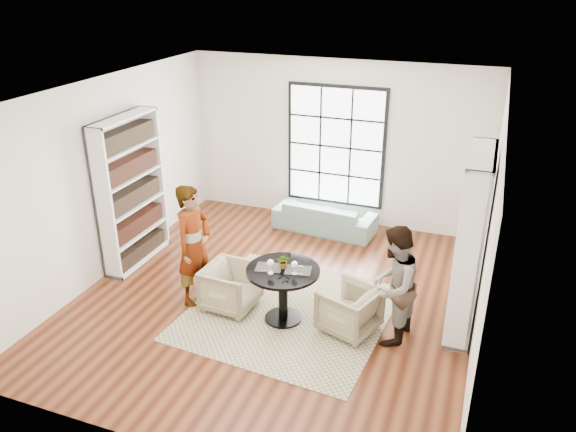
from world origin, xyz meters
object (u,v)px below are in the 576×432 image
at_px(wine_glass_left, 270,264).
at_px(flower_centerpiece, 284,261).
at_px(wine_glass_right, 294,265).
at_px(pedestal_table, 283,284).
at_px(person_left, 194,245).
at_px(person_right, 393,286).
at_px(sofa, 325,217).
at_px(armchair_left, 231,287).
at_px(armchair_right, 349,309).

distance_m(wine_glass_left, flower_centerpiece, 0.23).
distance_m(wine_glass_right, flower_centerpiece, 0.22).
height_order(pedestal_table, person_left, person_left).
bearing_deg(flower_centerpiece, pedestal_table, -78.17).
height_order(person_left, person_right, person_left).
relative_size(sofa, flower_centerpiece, 9.37).
relative_size(armchair_left, person_right, 0.45).
height_order(sofa, person_left, person_left).
bearing_deg(person_left, person_right, -80.74).
xyz_separation_m(armchair_left, flower_centerpiece, (0.79, 0.01, 0.56)).
height_order(person_right, flower_centerpiece, person_right).
bearing_deg(armchair_right, flower_centerpiece, -68.69).
xyz_separation_m(pedestal_table, sofa, (-0.31, 2.94, -0.30)).
bearing_deg(pedestal_table, armchair_right, 5.28).
bearing_deg(person_right, pedestal_table, -78.31).
height_order(armchair_left, person_right, person_right).
relative_size(sofa, wine_glass_left, 9.04).
bearing_deg(person_left, wine_glass_right, -85.29).
relative_size(pedestal_table, person_right, 0.62).
relative_size(armchair_left, armchair_right, 1.03).
bearing_deg(sofa, pedestal_table, 101.39).
height_order(armchair_right, person_right, person_right).
distance_m(pedestal_table, sofa, 2.97).
bearing_deg(pedestal_table, flower_centerpiece, 101.83).
bearing_deg(person_right, sofa, -140.02).
distance_m(sofa, armchair_left, 2.94).
bearing_deg(armchair_right, wine_glass_left, -57.79).
xyz_separation_m(armchair_right, flower_centerpiece, (-0.90, -0.04, 0.57)).
bearing_deg(armchair_left, person_right, -85.20).
bearing_deg(armchair_left, pedestal_table, -89.02).
bearing_deg(person_right, wine_glass_left, -73.00).
relative_size(pedestal_table, wine_glass_right, 5.22).
distance_m(armchair_left, person_right, 2.29).
xyz_separation_m(armchair_left, person_left, (-0.55, 0.00, 0.56)).
relative_size(armchair_left, wine_glass_left, 3.52).
distance_m(sofa, armchair_right, 3.10).
distance_m(wine_glass_left, wine_glass_right, 0.31).
relative_size(armchair_right, wine_glass_right, 3.69).
bearing_deg(flower_centerpiece, wine_glass_left, -117.78).
height_order(sofa, flower_centerpiece, flower_centerpiece).
distance_m(sofa, person_left, 3.14).
xyz_separation_m(pedestal_table, wine_glass_right, (0.18, -0.06, 0.35)).
bearing_deg(wine_glass_right, pedestal_table, 161.70).
height_order(pedestal_table, armchair_left, pedestal_table).
height_order(sofa, armchair_right, armchair_right).
relative_size(pedestal_table, armchair_left, 1.38).
bearing_deg(armchair_right, person_right, 109.09).
distance_m(sofa, flower_centerpiece, 2.97).
bearing_deg(armchair_left, sofa, -5.87).
distance_m(person_right, wine_glass_left, 1.58).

